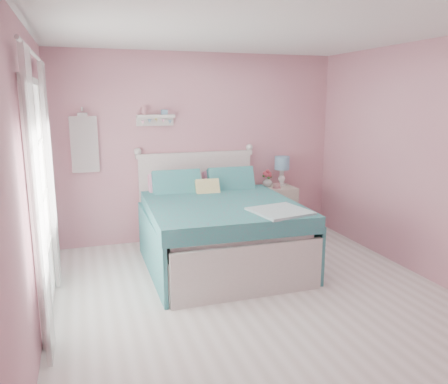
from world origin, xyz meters
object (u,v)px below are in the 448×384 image
table_lamp (282,165)px  vase (267,181)px  nightstand (276,210)px  teacup (277,185)px  bed (218,229)px

table_lamp → vase: (-0.24, -0.03, -0.22)m
table_lamp → vase: size_ratio=2.86×
nightstand → teacup: teacup is taller
bed → vase: 1.40m
nightstand → vase: 0.45m
teacup → vase: bearing=117.5°
bed → teacup: 1.36m
nightstand → table_lamp: 0.67m
vase → table_lamp: bearing=6.7°
table_lamp → teacup: bearing=-131.8°
vase → bed: bearing=-140.3°
nightstand → table_lamp: (0.12, 0.07, 0.66)m
bed → nightstand: 1.41m
bed → vase: bearing=41.5°
bed → table_lamp: bearing=36.7°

